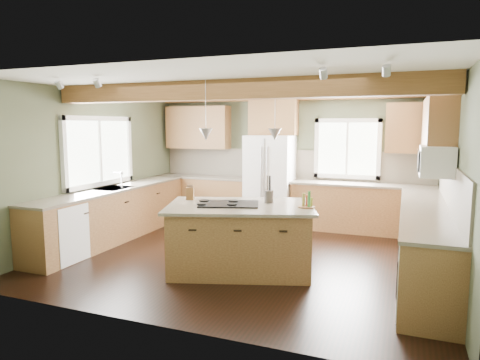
% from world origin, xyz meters
% --- Properties ---
extents(floor, '(5.60, 5.60, 0.00)m').
position_xyz_m(floor, '(0.00, 0.00, 0.00)').
color(floor, black).
rests_on(floor, ground).
extents(ceiling, '(5.60, 5.60, 0.00)m').
position_xyz_m(ceiling, '(0.00, 0.00, 2.60)').
color(ceiling, silver).
rests_on(ceiling, wall_back).
extents(wall_back, '(5.60, 0.00, 5.60)m').
position_xyz_m(wall_back, '(0.00, 2.50, 1.30)').
color(wall_back, '#4A4F38').
rests_on(wall_back, ground).
extents(wall_left, '(0.00, 5.00, 5.00)m').
position_xyz_m(wall_left, '(-2.80, 0.00, 1.30)').
color(wall_left, '#4A4F38').
rests_on(wall_left, ground).
extents(wall_right, '(0.00, 5.00, 5.00)m').
position_xyz_m(wall_right, '(2.80, 0.00, 1.30)').
color(wall_right, '#4A4F38').
rests_on(wall_right, ground).
extents(ceiling_beam, '(5.55, 0.26, 0.26)m').
position_xyz_m(ceiling_beam, '(0.00, -0.63, 2.47)').
color(ceiling_beam, brown).
rests_on(ceiling_beam, ceiling).
extents(soffit_trim, '(5.55, 0.20, 0.10)m').
position_xyz_m(soffit_trim, '(0.00, 2.40, 2.54)').
color(soffit_trim, brown).
rests_on(soffit_trim, ceiling).
extents(backsplash_back, '(5.58, 0.03, 0.58)m').
position_xyz_m(backsplash_back, '(0.00, 2.48, 1.21)').
color(backsplash_back, brown).
rests_on(backsplash_back, wall_back).
extents(backsplash_right, '(0.03, 3.70, 0.58)m').
position_xyz_m(backsplash_right, '(2.78, 0.05, 1.21)').
color(backsplash_right, brown).
rests_on(backsplash_right, wall_right).
extents(base_cab_back_left, '(2.02, 0.60, 0.88)m').
position_xyz_m(base_cab_back_left, '(-1.79, 2.20, 0.44)').
color(base_cab_back_left, brown).
rests_on(base_cab_back_left, floor).
extents(counter_back_left, '(2.06, 0.64, 0.04)m').
position_xyz_m(counter_back_left, '(-1.79, 2.20, 0.90)').
color(counter_back_left, '#494035').
rests_on(counter_back_left, base_cab_back_left).
extents(base_cab_back_right, '(2.62, 0.60, 0.88)m').
position_xyz_m(base_cab_back_right, '(1.49, 2.20, 0.44)').
color(base_cab_back_right, brown).
rests_on(base_cab_back_right, floor).
extents(counter_back_right, '(2.66, 0.64, 0.04)m').
position_xyz_m(counter_back_right, '(1.49, 2.20, 0.90)').
color(counter_back_right, '#494035').
rests_on(counter_back_right, base_cab_back_right).
extents(base_cab_left, '(0.60, 3.70, 0.88)m').
position_xyz_m(base_cab_left, '(-2.50, 0.05, 0.44)').
color(base_cab_left, brown).
rests_on(base_cab_left, floor).
extents(counter_left, '(0.64, 3.74, 0.04)m').
position_xyz_m(counter_left, '(-2.50, 0.05, 0.90)').
color(counter_left, '#494035').
rests_on(counter_left, base_cab_left).
extents(base_cab_right, '(0.60, 3.70, 0.88)m').
position_xyz_m(base_cab_right, '(2.50, 0.05, 0.44)').
color(base_cab_right, brown).
rests_on(base_cab_right, floor).
extents(counter_right, '(0.64, 3.74, 0.04)m').
position_xyz_m(counter_right, '(2.50, 0.05, 0.90)').
color(counter_right, '#494035').
rests_on(counter_right, base_cab_right).
extents(upper_cab_back_left, '(1.40, 0.35, 0.90)m').
position_xyz_m(upper_cab_back_left, '(-1.99, 2.33, 1.95)').
color(upper_cab_back_left, brown).
rests_on(upper_cab_back_left, wall_back).
extents(upper_cab_over_fridge, '(0.96, 0.35, 0.70)m').
position_xyz_m(upper_cab_over_fridge, '(-0.30, 2.33, 2.15)').
color(upper_cab_over_fridge, brown).
rests_on(upper_cab_over_fridge, wall_back).
extents(upper_cab_right, '(0.35, 2.20, 0.90)m').
position_xyz_m(upper_cab_right, '(2.62, 0.90, 1.95)').
color(upper_cab_right, brown).
rests_on(upper_cab_right, wall_right).
extents(upper_cab_back_corner, '(0.90, 0.35, 0.90)m').
position_xyz_m(upper_cab_back_corner, '(2.30, 2.33, 1.95)').
color(upper_cab_back_corner, brown).
rests_on(upper_cab_back_corner, wall_back).
extents(window_left, '(0.04, 1.60, 1.05)m').
position_xyz_m(window_left, '(-2.78, 0.05, 1.55)').
color(window_left, white).
rests_on(window_left, wall_left).
extents(window_back, '(1.10, 0.04, 1.00)m').
position_xyz_m(window_back, '(1.15, 2.48, 1.55)').
color(window_back, white).
rests_on(window_back, wall_back).
extents(sink, '(0.50, 0.65, 0.03)m').
position_xyz_m(sink, '(-2.50, 0.05, 0.91)').
color(sink, '#262628').
rests_on(sink, counter_left).
extents(faucet, '(0.02, 0.02, 0.28)m').
position_xyz_m(faucet, '(-2.32, 0.05, 1.05)').
color(faucet, '#B2B2B7').
rests_on(faucet, sink).
extents(dishwasher, '(0.60, 0.60, 0.84)m').
position_xyz_m(dishwasher, '(-2.49, -1.25, 0.43)').
color(dishwasher, white).
rests_on(dishwasher, floor).
extents(oven, '(0.60, 0.72, 0.84)m').
position_xyz_m(oven, '(2.49, -1.25, 0.43)').
color(oven, white).
rests_on(oven, floor).
extents(microwave, '(0.40, 0.70, 0.38)m').
position_xyz_m(microwave, '(2.58, -0.05, 1.55)').
color(microwave, white).
rests_on(microwave, wall_right).
extents(pendant_left, '(0.18, 0.18, 0.16)m').
position_xyz_m(pendant_left, '(-0.31, -0.77, 1.88)').
color(pendant_left, '#B2B2B7').
rests_on(pendant_left, ceiling).
extents(pendant_right, '(0.18, 0.18, 0.16)m').
position_xyz_m(pendant_right, '(0.57, -0.49, 1.88)').
color(pendant_right, '#B2B2B7').
rests_on(pendant_right, ceiling).
extents(refrigerator, '(0.90, 0.74, 1.80)m').
position_xyz_m(refrigerator, '(-0.30, 2.12, 0.90)').
color(refrigerator, white).
rests_on(refrigerator, floor).
extents(island, '(2.11, 1.65, 0.88)m').
position_xyz_m(island, '(0.13, -0.63, 0.44)').
color(island, brown).
rests_on(island, floor).
extents(island_top, '(2.27, 1.80, 0.04)m').
position_xyz_m(island_top, '(0.13, -0.63, 0.90)').
color(island_top, '#494035').
rests_on(island_top, island).
extents(cooktop, '(0.93, 0.76, 0.02)m').
position_xyz_m(cooktop, '(-0.02, -0.68, 0.93)').
color(cooktop, black).
rests_on(cooktop, island_top).
extents(knife_block, '(0.13, 0.11, 0.18)m').
position_xyz_m(knife_block, '(-0.70, -0.52, 1.01)').
color(knife_block, brown).
rests_on(knife_block, island_top).
extents(utensil_crock, '(0.17, 0.17, 0.17)m').
position_xyz_m(utensil_crock, '(0.44, -0.33, 1.01)').
color(utensil_crock, '#3D3731').
rests_on(utensil_crock, island_top).
extents(bottle_tray, '(0.23, 0.23, 0.21)m').
position_xyz_m(bottle_tray, '(1.01, -0.48, 1.02)').
color(bottle_tray, brown).
rests_on(bottle_tray, island_top).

